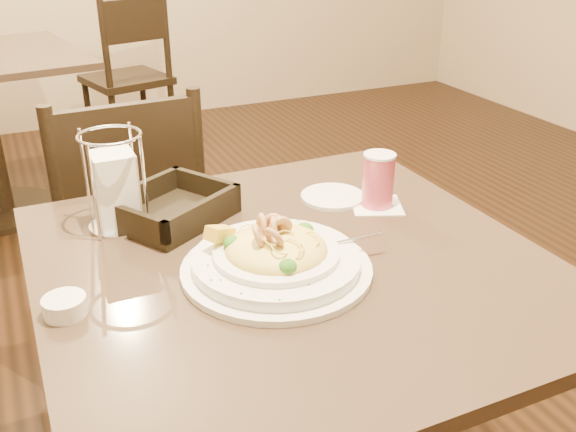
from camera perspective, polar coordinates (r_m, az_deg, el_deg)
name	(u,v)px	position (r m, az deg, el deg)	size (l,w,h in m)	color
main_table	(292,365)	(1.31, 0.37, -13.08)	(0.90, 0.90, 0.76)	black
dining_chair_near	(128,234)	(1.89, -14.06, -1.54)	(0.44, 0.44, 0.93)	black
dining_chair_far	(130,73)	(3.82, -13.91, 12.25)	(0.51, 0.51, 0.93)	black
pasta_bowl	(276,257)	(1.12, -1.08, -3.66)	(0.37, 0.34, 0.11)	white
drink_glass	(378,181)	(1.37, 8.03, 3.13)	(0.14, 0.14, 0.12)	white
bread_basket	(172,210)	(1.33, -10.28, 0.53)	(0.29, 0.27, 0.06)	black
napkin_caddy	(116,187)	(1.31, -15.06, 2.46)	(0.12, 0.12, 0.20)	silver
side_plate	(333,197)	(1.42, 3.98, 1.73)	(0.14, 0.14, 0.01)	white
butter_ramekin	(65,306)	(1.08, -19.23, -7.57)	(0.07, 0.07, 0.03)	white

